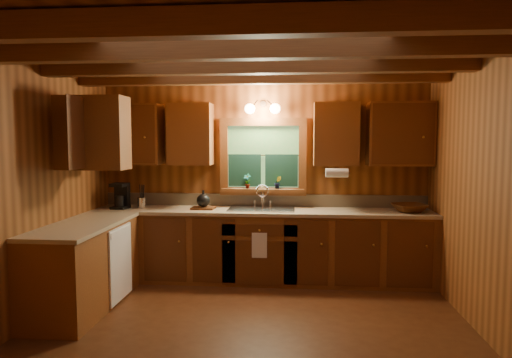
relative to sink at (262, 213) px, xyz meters
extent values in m
plane|color=#4B2712|center=(0.00, -1.60, -0.86)|extent=(4.20, 4.20, 0.00)
plane|color=brown|center=(0.00, -1.60, 1.74)|extent=(4.20, 4.20, 0.00)
plane|color=brown|center=(0.00, 0.30, 0.44)|extent=(4.20, 0.00, 4.20)
plane|color=brown|center=(0.00, -3.50, 0.44)|extent=(4.20, 0.00, 4.20)
plane|color=brown|center=(-2.10, -1.60, 0.44)|extent=(0.00, 3.80, 3.80)
plane|color=brown|center=(2.10, -1.60, 0.44)|extent=(0.00, 3.80, 3.80)
cube|color=brown|center=(0.00, -2.80, 1.63)|extent=(4.20, 0.14, 0.18)
cube|color=brown|center=(0.00, -2.00, 1.63)|extent=(4.20, 0.14, 0.18)
cube|color=brown|center=(0.00, -1.20, 1.63)|extent=(4.20, 0.14, 0.18)
cube|color=brown|center=(0.00, -0.40, 1.63)|extent=(4.20, 0.14, 0.18)
cube|color=brown|center=(0.00, -0.01, -0.43)|extent=(4.20, 0.62, 0.86)
cube|color=brown|center=(-1.79, -1.12, -0.43)|extent=(0.62, 1.60, 0.86)
cube|color=tan|center=(0.00, -0.01, 0.02)|extent=(4.20, 0.66, 0.04)
cube|color=tan|center=(-1.78, -1.12, 0.02)|extent=(0.64, 1.60, 0.04)
cube|color=tan|center=(0.00, 0.28, 0.12)|extent=(4.20, 0.02, 0.16)
cube|color=white|center=(-1.47, -0.92, -0.43)|extent=(0.02, 0.60, 0.80)
cube|color=brown|center=(-1.70, 0.13, 0.98)|extent=(0.78, 0.34, 0.78)
cube|color=brown|center=(-0.92, 0.13, 0.98)|extent=(0.55, 0.34, 0.78)
cube|color=brown|center=(0.92, 0.13, 0.98)|extent=(0.55, 0.34, 0.78)
cube|color=brown|center=(1.70, 0.13, 0.98)|extent=(0.78, 0.34, 0.78)
cube|color=brown|center=(-1.93, -0.92, 0.98)|extent=(0.34, 1.10, 0.78)
cube|color=brown|center=(0.00, 0.26, 1.14)|extent=(1.12, 0.08, 0.10)
cube|color=brown|center=(0.00, 0.26, 0.24)|extent=(1.12, 0.08, 0.10)
cube|color=brown|center=(-0.51, 0.26, 0.69)|extent=(0.10, 0.08, 0.80)
cube|color=brown|center=(0.51, 0.26, 0.69)|extent=(0.10, 0.08, 0.80)
cube|color=#457C35|center=(0.00, 0.29, 0.69)|extent=(0.92, 0.01, 0.80)
cube|color=#12352A|center=(-0.24, 0.27, 0.52)|extent=(0.42, 0.02, 0.42)
cube|color=#12352A|center=(0.24, 0.27, 0.52)|extent=(0.42, 0.02, 0.42)
cylinder|color=black|center=(0.00, 0.27, 0.71)|extent=(0.92, 0.01, 0.01)
cube|color=brown|center=(0.00, 0.22, 0.26)|extent=(1.06, 0.14, 0.04)
cylinder|color=black|center=(0.00, 0.26, 1.37)|extent=(0.08, 0.03, 0.08)
cylinder|color=black|center=(-0.10, 0.20, 1.37)|extent=(0.09, 0.17, 0.08)
cylinder|color=black|center=(0.10, 0.20, 1.37)|extent=(0.09, 0.17, 0.08)
sphere|color=#FFE0A5|center=(-0.16, 0.14, 1.30)|extent=(0.13, 0.13, 0.13)
sphere|color=#FFE0A5|center=(0.16, 0.14, 1.30)|extent=(0.13, 0.13, 0.13)
cylinder|color=white|center=(0.92, -0.07, 0.51)|extent=(0.27, 0.11, 0.11)
cube|color=white|center=(0.00, -0.34, -0.34)|extent=(0.18, 0.01, 0.30)
cube|color=silver|center=(0.00, 0.00, 0.05)|extent=(0.82, 0.48, 0.02)
cube|color=#262628|center=(-0.19, 0.00, -0.02)|extent=(0.34, 0.40, 0.14)
cube|color=#262628|center=(0.19, 0.00, -0.02)|extent=(0.34, 0.40, 0.14)
cylinder|color=silver|center=(0.00, 0.18, 0.15)|extent=(0.04, 0.04, 0.22)
torus|color=silver|center=(0.00, 0.12, 0.26)|extent=(0.16, 0.02, 0.16)
cube|color=black|center=(-1.79, -0.08, 0.06)|extent=(0.18, 0.22, 0.03)
cube|color=black|center=(-1.79, -0.01, 0.22)|extent=(0.18, 0.08, 0.30)
cube|color=black|center=(-1.79, -0.10, 0.35)|extent=(0.18, 0.20, 0.04)
cylinder|color=black|center=(-1.79, -0.11, 0.15)|extent=(0.11, 0.11, 0.13)
cylinder|color=silver|center=(-1.54, 0.00, 0.11)|extent=(0.11, 0.11, 0.13)
cylinder|color=black|center=(-1.55, -0.01, 0.25)|extent=(0.03, 0.03, 0.19)
cylinder|color=black|center=(-1.54, 0.00, 0.25)|extent=(0.01, 0.01, 0.19)
cylinder|color=black|center=(-1.53, 0.01, 0.25)|extent=(0.03, 0.03, 0.19)
cylinder|color=black|center=(-1.52, 0.02, 0.25)|extent=(0.04, 0.05, 0.19)
cube|color=#4F2811|center=(-0.73, -0.03, 0.06)|extent=(0.30, 0.22, 0.03)
sphere|color=black|center=(-0.73, -0.03, 0.15)|extent=(0.17, 0.17, 0.17)
cylinder|color=black|center=(-0.73, -0.03, 0.26)|extent=(0.03, 0.03, 0.04)
imported|color=#48230C|center=(1.79, -0.06, 0.09)|extent=(0.48, 0.48, 0.10)
imported|color=#4F2811|center=(-0.20, 0.21, 0.38)|extent=(0.12, 0.10, 0.19)
imported|color=#4F2811|center=(0.19, 0.22, 0.37)|extent=(0.10, 0.09, 0.16)
camera|label=1|loc=(0.42, -5.69, 0.91)|focal=32.31mm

